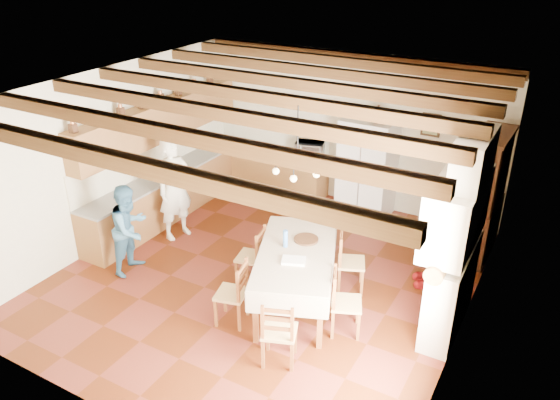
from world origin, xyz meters
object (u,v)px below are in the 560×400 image
Objects in this scene: person_woman_blue at (130,229)px; microwave at (310,150)px; chair_right_near at (347,302)px; hutch at (484,196)px; chair_end_near at (279,330)px; chair_right_far at (351,261)px; refrigerator at (367,168)px; dining_table at (296,257)px; chair_left_far at (251,256)px; person_woman_red at (431,238)px; person_man at (175,189)px; chair_left_near at (231,292)px; chair_end_far at (309,236)px.

microwave is at bearing -22.62° from person_woman_blue.
person_woman_blue is at bearing 70.96° from chair_right_near.
hutch reaches higher than chair_right_near.
hutch is 2.25× the size of chair_right_near.
chair_right_near is 1.07m from chair_end_near.
chair_right_far is (-0.34, 0.97, 0.00)m from chair_right_near.
refrigerator is 2.26m from hutch.
dining_table is at bearing -82.47° from microwave.
person_woman_red is (2.39, 1.31, 0.33)m from chair_left_far.
chair_right_near is 3.84m from person_man.
chair_right_near is 1.00× the size of chair_right_far.
chair_left_near is 0.59× the size of person_woman_red.
chair_left_near is 1.00× the size of chair_right_near.
chair_end_far is (-1.24, 1.35, 0.00)m from chair_right_near.
chair_left_far and chair_right_near have the same top height.
person_woman_red reaches higher than chair_end_near.
microwave is at bearing 10.55° from chair_right_near.
chair_left_far is 1.00× the size of chair_right_near.
chair_left_near is 0.98m from chair_left_far.
chair_right_near is (-1.12, -2.97, -0.60)m from hutch.
dining_table is at bearing -85.41° from refrigerator.
person_woman_blue is (-4.71, -3.21, -0.34)m from hutch.
hutch is at bearing -60.17° from person_woman_blue.
person_woman_red is at bearing -134.09° from chair_end_near.
chair_end_near is (0.39, -1.16, -0.33)m from dining_table.
microwave reaches higher than chair_left_far.
chair_right_far is at bearing -74.31° from person_man.
person_woman_blue is at bearing 178.80° from chair_end_far.
chair_left_far and chair_right_far have the same top height.
hutch is 2.25× the size of chair_end_far.
person_man is 1.25× the size of person_woman_blue.
chair_right_far is (1.41, 0.61, 0.00)m from chair_left_far.
hutch reaches higher than person_man.
chair_right_near is 1.82m from person_woman_red.
chair_left_near is 3.10m from person_woman_red.
person_woman_red is at bearing -70.09° from person_woman_blue.
hutch is 5.19m from person_man.
chair_left_near is at bearing -123.84° from hutch.
chair_right_far is 3.33m from microwave.
person_man is (-3.35, 0.01, 0.45)m from chair_right_far.
person_man is at bearing -135.15° from refrigerator.
person_man is at bearing -133.50° from microwave.
chair_left_near is 0.65× the size of person_woman_blue.
microwave is (-1.46, 3.34, 0.25)m from dining_table.
chair_left_far is 0.65× the size of person_woman_blue.
chair_left_far is 1.53m from chair_right_far.
hutch reaches higher than microwave.
chair_left_near is at bearing 121.06° from chair_right_far.
person_woman_red is 3.54m from microwave.
chair_left_far is at bearing -91.80° from person_man.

